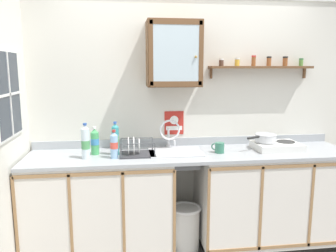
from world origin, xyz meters
The scene contains 19 objects.
back_wall centered at (0.00, 0.66, 1.26)m, with size 3.70×0.07×2.50m.
lower_cabinet_run centered at (-0.87, 0.32, 0.47)m, with size 1.33×0.64×0.94m.
lower_cabinet_run_right centered at (0.81, 0.32, 0.47)m, with size 1.47×0.64×0.94m.
countertop centered at (0.00, 0.31, 0.95)m, with size 3.06×0.67×0.03m, color #9EA3A8.
backsplash centered at (0.00, 0.62, 1.01)m, with size 3.06×0.02×0.08m, color #9EA3A8.
sink centered at (-0.17, 0.36, 0.95)m, with size 0.49×0.44×0.42m.
hot_plate_stove centered at (0.84, 0.33, 1.00)m, with size 0.44×0.33×0.07m.
saucepan centered at (0.74, 0.36, 1.08)m, with size 0.33×0.22×0.08m.
bottle_detergent_teal_0 centered at (-0.72, 0.32, 1.11)m, with size 0.07×0.07×0.31m.
bottle_soda_green_1 centered at (-0.91, 0.37, 1.09)m, with size 0.08×0.08×0.26m.
bottle_water_clear_2 centered at (-0.97, 0.23, 1.11)m, with size 0.07×0.07×0.32m.
bottle_water_blue_3 centered at (-0.73, 0.21, 1.09)m, with size 0.07×0.07×0.26m.
dish_rack centered at (-0.53, 0.30, 1.01)m, with size 0.32×0.27×0.17m.
mug centered at (0.25, 0.27, 1.02)m, with size 0.11×0.09×0.10m.
wall_cabinet centered at (-0.16, 0.48, 1.89)m, with size 0.51×0.33×0.61m.
spice_shelf centered at (0.74, 0.56, 1.77)m, with size 1.06×0.14×0.23m.
warning_sign centered at (-0.13, 0.63, 1.20)m, with size 0.19×0.01×0.24m.
window centered at (-1.54, 0.11, 1.55)m, with size 0.03×0.56×0.71m.
trash_bin centered at (-0.07, 0.26, 0.23)m, with size 0.29×0.29×0.45m.
Camera 1 is at (-0.63, -2.71, 1.76)m, focal length 35.93 mm.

